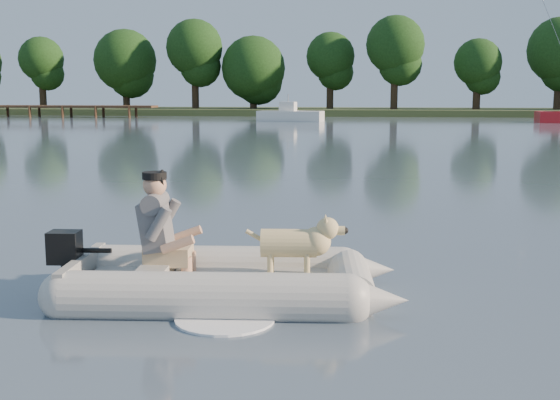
# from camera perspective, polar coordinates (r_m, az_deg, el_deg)

# --- Properties ---
(water) EXTENTS (160.00, 160.00, 0.00)m
(water) POSITION_cam_1_polar(r_m,az_deg,el_deg) (7.72, -3.79, -8.01)
(water) COLOR slate
(water) RESTS_ON ground
(shore_bank) EXTENTS (160.00, 12.00, 0.70)m
(shore_bank) POSITION_cam_1_polar(r_m,az_deg,el_deg) (69.30, 6.09, 7.11)
(shore_bank) COLOR #47512D
(shore_bank) RESTS_ON water
(dock) EXTENTS (18.00, 2.00, 1.04)m
(dock) POSITION_cam_1_polar(r_m,az_deg,el_deg) (65.32, -17.74, 6.88)
(dock) COLOR #4C331E
(dock) RESTS_ON water
(treeline) EXTENTS (75.85, 7.35, 9.27)m
(treeline) POSITION_cam_1_polar(r_m,az_deg,el_deg) (68.43, 7.39, 11.38)
(treeline) COLOR #332316
(treeline) RESTS_ON shore_bank
(dinghy) EXTENTS (5.03, 3.50, 1.46)m
(dinghy) POSITION_cam_1_polar(r_m,az_deg,el_deg) (7.61, -4.48, -3.36)
(dinghy) COLOR #AAAAA5
(dinghy) RESTS_ON water
(man) EXTENTS (0.82, 0.72, 1.14)m
(man) POSITION_cam_1_polar(r_m,az_deg,el_deg) (7.75, -9.91, -1.79)
(man) COLOR #5B5B5F
(man) RESTS_ON dinghy
(dog) EXTENTS (1.02, 0.43, 0.66)m
(dog) POSITION_cam_1_polar(r_m,az_deg,el_deg) (7.63, 0.72, -3.93)
(dog) COLOR tan
(dog) RESTS_ON dinghy
(outboard_motor) EXTENTS (0.46, 0.34, 0.84)m
(outboard_motor) POSITION_cam_1_polar(r_m,az_deg,el_deg) (8.08, -17.04, -5.20)
(outboard_motor) COLOR black
(outboard_motor) RESTS_ON dinghy
(motorboat) EXTENTS (5.33, 2.69, 2.16)m
(motorboat) POSITION_cam_1_polar(r_m,az_deg,el_deg) (53.71, 0.86, 7.46)
(motorboat) COLOR white
(motorboat) RESTS_ON water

